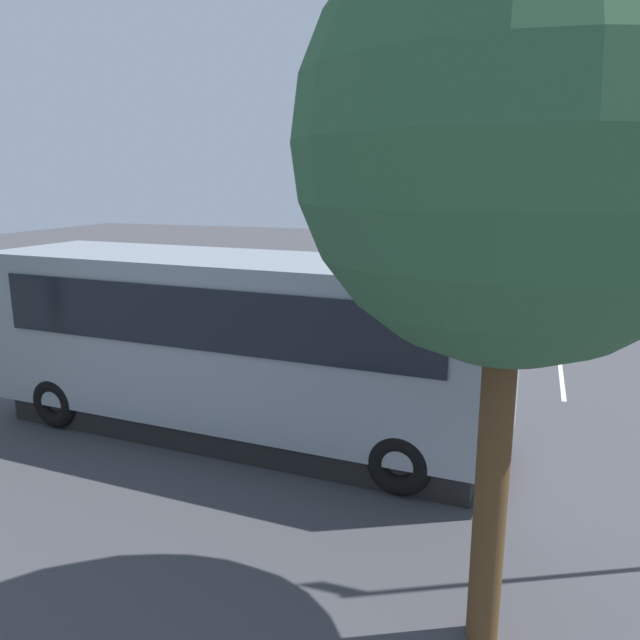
# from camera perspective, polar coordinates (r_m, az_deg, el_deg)

# --- Properties ---
(ground_plane) EXTENTS (80.00, 80.00, 0.00)m
(ground_plane) POSITION_cam_1_polar(r_m,az_deg,el_deg) (15.96, 6.83, -3.73)
(ground_plane) COLOR #424247
(tour_bus) EXTENTS (9.60, 3.05, 3.25)m
(tour_bus) POSITION_cam_1_polar(r_m,az_deg,el_deg) (11.07, -7.63, -2.43)
(tour_bus) COLOR #8C939E
(tour_bus) RESTS_ON ground_plane
(spectator_far_left) EXTENTS (0.58, 0.35, 1.69)m
(spectator_far_left) POSITION_cam_1_polar(r_m,az_deg,el_deg) (13.32, 2.43, -2.56)
(spectator_far_left) COLOR black
(spectator_far_left) RESTS_ON ground_plane
(spectator_left) EXTENTS (0.58, 0.35, 1.74)m
(spectator_left) POSITION_cam_1_polar(r_m,az_deg,el_deg) (13.88, -0.87, -1.75)
(spectator_left) COLOR #473823
(spectator_left) RESTS_ON ground_plane
(spectator_centre) EXTENTS (0.58, 0.33, 1.78)m
(spectator_centre) POSITION_cam_1_polar(r_m,az_deg,el_deg) (14.13, -4.20, -1.39)
(spectator_centre) COLOR black
(spectator_centre) RESTS_ON ground_plane
(spectator_right) EXTENTS (0.58, 0.37, 1.74)m
(spectator_right) POSITION_cam_1_polar(r_m,az_deg,el_deg) (14.56, -7.51, -1.15)
(spectator_right) COLOR black
(spectator_right) RESTS_ON ground_plane
(parked_motorcycle_silver) EXTENTS (2.05, 0.58, 0.99)m
(parked_motorcycle_silver) POSITION_cam_1_polar(r_m,az_deg,el_deg) (12.63, 5.39, -5.95)
(parked_motorcycle_silver) COLOR black
(parked_motorcycle_silver) RESTS_ON ground_plane
(parked_motorcycle_dark) EXTENTS (2.05, 0.58, 0.99)m
(parked_motorcycle_dark) POSITION_cam_1_polar(r_m,az_deg,el_deg) (14.48, -11.70, -3.67)
(parked_motorcycle_dark) COLOR black
(parked_motorcycle_dark) RESTS_ON ground_plane
(stunt_motorcycle) EXTENTS (1.89, 0.59, 1.88)m
(stunt_motorcycle) POSITION_cam_1_polar(r_m,az_deg,el_deg) (17.73, 2.12, 1.55)
(stunt_motorcycle) COLOR black
(stunt_motorcycle) RESTS_ON ground_plane
(tree_left) EXTENTS (3.85, 3.85, 7.37)m
(tree_left) POSITION_cam_1_polar(r_m,az_deg,el_deg) (5.65, 17.97, 18.34)
(tree_left) COLOR #51381E
(tree_left) RESTS_ON ground_plane
(bay_line_a) EXTENTS (0.11, 4.27, 0.01)m
(bay_line_a) POSITION_cam_1_polar(r_m,az_deg,el_deg) (15.98, 21.55, -4.54)
(bay_line_a) COLOR white
(bay_line_a) RESTS_ON ground_plane
(bay_line_b) EXTENTS (0.10, 3.97, 0.01)m
(bay_line_b) POSITION_cam_1_polar(r_m,az_deg,el_deg) (16.09, 11.15, -3.74)
(bay_line_b) COLOR white
(bay_line_b) RESTS_ON ground_plane
(bay_line_c) EXTENTS (0.11, 4.50, 0.01)m
(bay_line_c) POSITION_cam_1_polar(r_m,az_deg,el_deg) (16.71, 1.23, -2.86)
(bay_line_c) COLOR white
(bay_line_c) RESTS_ON ground_plane
(bay_line_d) EXTENTS (0.10, 4.10, 0.01)m
(bay_line_d) POSITION_cam_1_polar(r_m,az_deg,el_deg) (17.79, -7.72, -1.99)
(bay_line_d) COLOR white
(bay_line_d) RESTS_ON ground_plane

